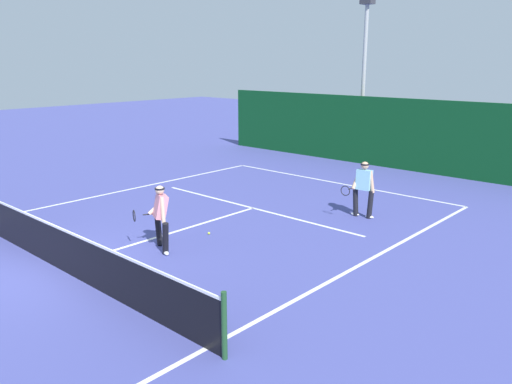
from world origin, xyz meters
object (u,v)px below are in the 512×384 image
Objects in this scene: player_far at (363,187)px; light_pole at (364,61)px; tennis_ball at (209,233)px; player_near at (160,215)px.

light_pole is at bearing -64.45° from player_far.
player_far is 4.71m from tennis_ball.
player_far is at bearing 62.01° from tennis_ball.
player_far is 25.08× the size of tennis_ball.
tennis_ball is (-2.17, -4.09, -0.88)m from player_far.
player_near is 1.74m from tennis_ball.
player_near is 6.02m from player_far.
tennis_ball is (0.03, 1.52, -0.84)m from player_near.
tennis_ball is 13.18m from light_pole.
player_far is 10.06m from light_pole.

